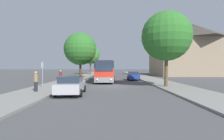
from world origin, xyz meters
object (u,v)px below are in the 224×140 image
at_px(bus_middle, 107,69).
at_px(pedestrian_waiting_near, 61,77).
at_px(parked_car_right_near, 133,76).
at_px(tree_left_near, 80,49).
at_px(parked_car_left_curb, 71,85).
at_px(tree_right_near, 166,36).
at_px(pedestrian_waiting_far, 36,81).
at_px(bus_front, 104,71).
at_px(tree_left_far, 90,55).
at_px(bus_stop_sign, 42,71).
at_px(bus_rear, 108,69).

height_order(bus_middle, pedestrian_waiting_near, bus_middle).
xyz_separation_m(bus_middle, parked_car_right_near, (4.91, -10.96, -0.99)).
bearing_deg(tree_left_near, parked_car_left_curb, -82.38).
xyz_separation_m(parked_car_left_curb, pedestrian_waiting_near, (-3.38, 8.62, 0.23)).
height_order(parked_car_left_curb, tree_left_near, tree_left_near).
distance_m(bus_middle, tree_right_near, 23.62).
bearing_deg(tree_left_near, pedestrian_waiting_far, -92.77).
relative_size(bus_front, tree_left_far, 1.25).
bearing_deg(tree_right_near, bus_stop_sign, -176.87).
bearing_deg(pedestrian_waiting_near, bus_front, -21.76).
bearing_deg(pedestrian_waiting_near, tree_left_near, 22.75).
height_order(tree_left_near, tree_left_far, tree_left_far).
bearing_deg(tree_left_far, parked_car_right_near, -66.11).
distance_m(parked_car_right_near, pedestrian_waiting_near, 12.93).
relative_size(bus_rear, tree_left_far, 1.26).
distance_m(bus_front, tree_right_near, 12.00).
height_order(bus_rear, pedestrian_waiting_near, bus_rear).
bearing_deg(bus_front, parked_car_left_curb, -101.33).
relative_size(bus_front, pedestrian_waiting_near, 6.30).
height_order(parked_car_left_curb, tree_left_far, tree_left_far).
xyz_separation_m(bus_rear, tree_left_near, (-4.73, -24.02, 3.95)).
distance_m(bus_rear, tree_right_near, 38.57).
bearing_deg(tree_right_near, parked_car_left_curb, -153.70).
bearing_deg(bus_middle, bus_rear, 92.58).
height_order(bus_front, bus_middle, bus_middle).
xyz_separation_m(bus_middle, tree_left_near, (-4.85, -8.51, 3.96)).
bearing_deg(tree_right_near, parked_car_right_near, 101.32).
xyz_separation_m(parked_car_right_near, tree_right_near, (2.24, -11.19, 4.95)).
distance_m(tree_left_near, tree_left_far, 20.91).
bearing_deg(tree_left_far, pedestrian_waiting_near, -90.62).
bearing_deg(bus_middle, bus_front, -88.19).
height_order(bus_front, parked_car_left_curb, bus_front).
relative_size(pedestrian_waiting_near, pedestrian_waiting_far, 0.99).
height_order(bus_middle, tree_right_near, tree_right_near).
height_order(parked_car_right_near, bus_stop_sign, bus_stop_sign).
bearing_deg(tree_right_near, tree_left_near, 131.32).
bearing_deg(bus_stop_sign, pedestrian_waiting_near, 82.56).
bearing_deg(tree_left_near, bus_rear, 78.85).
relative_size(bus_stop_sign, pedestrian_waiting_far, 1.53).
bearing_deg(tree_right_near, bus_front, 129.81).
relative_size(parked_car_right_near, tree_left_near, 0.46).
bearing_deg(bus_rear, bus_stop_sign, -97.15).
bearing_deg(bus_middle, pedestrian_waiting_near, -105.36).
height_order(pedestrian_waiting_near, tree_left_near, tree_left_near).
relative_size(bus_stop_sign, pedestrian_waiting_near, 1.55).
bearing_deg(tree_right_near, tree_left_far, 110.02).
distance_m(bus_front, tree_left_near, 7.96).
bearing_deg(bus_rear, bus_middle, -87.48).
bearing_deg(pedestrian_waiting_far, bus_middle, 153.47).
relative_size(bus_rear, parked_car_right_near, 2.79).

